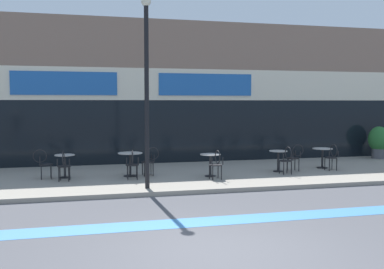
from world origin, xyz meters
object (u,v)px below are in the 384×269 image
at_px(cafe_chair_1_near, 132,162).
at_px(cafe_chair_2_near, 216,163).
at_px(bistro_table_3, 278,157).
at_px(bistro_table_4, 322,154).
at_px(cafe_chair_1_side, 150,159).
at_px(lamp_post, 147,79).
at_px(cafe_chair_3_side, 295,156).
at_px(bistro_table_1, 130,159).
at_px(planter_pot, 379,141).
at_px(bistro_table_0, 65,162).
at_px(cafe_chair_0_near, 64,164).
at_px(cafe_chair_3_near, 287,158).
at_px(cafe_chair_0_side, 43,162).
at_px(cafe_chair_4_near, 332,155).
at_px(bistro_table_2, 210,161).

height_order(cafe_chair_1_near, cafe_chair_2_near, same).
relative_size(bistro_table_3, bistro_table_4, 1.00).
distance_m(bistro_table_3, cafe_chair_2_near, 2.68).
xyz_separation_m(bistro_table_4, cafe_chair_1_side, (-6.15, -0.13, 0.02)).
bearing_deg(bistro_table_4, lamp_post, -161.16).
xyz_separation_m(bistro_table_3, cafe_chair_3_side, (0.63, 0.00, 0.02)).
xyz_separation_m(bistro_table_4, lamp_post, (-6.55, -2.23, 2.44)).
distance_m(bistro_table_1, planter_pot, 10.69).
distance_m(bistro_table_0, cafe_chair_1_near, 2.13).
height_order(bistro_table_0, cafe_chair_2_near, cafe_chair_2_near).
distance_m(cafe_chair_0_near, planter_pot, 12.73).
bearing_deg(bistro_table_1, cafe_chair_3_near, -9.98).
bearing_deg(cafe_chair_0_side, cafe_chair_3_near, -13.01).
bearing_deg(planter_pot, cafe_chair_2_near, -157.64).
distance_m(cafe_chair_0_near, cafe_chair_4_near, 8.76).
bearing_deg(bistro_table_4, bistro_table_2, -169.99).
bearing_deg(bistro_table_1, cafe_chair_2_near, -27.25).
height_order(bistro_table_3, lamp_post, lamp_post).
relative_size(cafe_chair_1_side, cafe_chair_3_side, 1.00).
bearing_deg(cafe_chair_3_side, lamp_post, 18.04).
bearing_deg(lamp_post, cafe_chair_2_near, 20.89).
bearing_deg(bistro_table_3, cafe_chair_1_side, 176.72).
bearing_deg(cafe_chair_1_near, cafe_chair_3_side, -82.75).
bearing_deg(bistro_table_0, planter_pot, 8.59).
distance_m(cafe_chair_1_side, cafe_chair_2_near, 2.21).
xyz_separation_m(bistro_table_4, planter_pot, (3.72, 1.92, 0.22)).
relative_size(cafe_chair_0_near, cafe_chair_3_near, 1.00).
bearing_deg(cafe_chair_0_near, cafe_chair_3_side, -83.59).
bearing_deg(cafe_chair_4_near, cafe_chair_0_side, 84.94).
relative_size(bistro_table_3, cafe_chair_4_near, 0.78).
bearing_deg(cafe_chair_0_side, bistro_table_2, -14.19).
relative_size(bistro_table_4, cafe_chair_3_side, 0.78).
xyz_separation_m(bistro_table_2, cafe_chair_4_near, (4.35, 0.14, 0.02)).
bearing_deg(cafe_chair_0_side, planter_pot, 3.03).
distance_m(cafe_chair_0_side, cafe_chair_3_side, 8.15).
relative_size(bistro_table_1, cafe_chair_3_side, 0.85).
bearing_deg(cafe_chair_1_side, cafe_chair_4_near, 170.60).
height_order(bistro_table_0, bistro_table_4, bistro_table_0).
xyz_separation_m(cafe_chair_0_side, cafe_chair_2_near, (5.04, -1.42, 0.00)).
distance_m(cafe_chair_0_side, lamp_post, 4.37).
bearing_deg(cafe_chair_0_side, cafe_chair_4_near, -9.19).
xyz_separation_m(cafe_chair_0_near, lamp_post, (2.22, -1.65, 2.43)).
distance_m(bistro_table_1, cafe_chair_1_side, 0.63).
bearing_deg(bistro_table_0, cafe_chair_1_near, -22.08).
relative_size(bistro_table_1, cafe_chair_3_near, 0.85).
relative_size(cafe_chair_1_side, cafe_chair_3_near, 1.00).
height_order(bistro_table_2, cafe_chair_0_near, cafe_chair_0_near).
bearing_deg(bistro_table_1, cafe_chair_0_near, -167.25).
distance_m(cafe_chair_1_side, planter_pot, 10.08).
xyz_separation_m(bistro_table_0, bistro_table_4, (8.76, -0.04, -0.00)).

